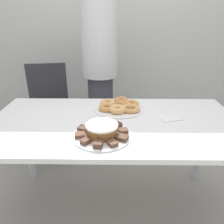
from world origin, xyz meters
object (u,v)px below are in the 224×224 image
(office_chair_left, at_px, (49,113))
(plate_donuts, at_px, (119,108))
(napkin, at_px, (170,118))
(person_standing, at_px, (100,70))
(frosted_cake, at_px, (103,130))
(plate_cake, at_px, (103,136))

(office_chair_left, xyz_separation_m, plate_donuts, (0.70, -0.60, 0.31))
(office_chair_left, xyz_separation_m, napkin, (1.03, -0.75, 0.31))
(napkin, bearing_deg, person_standing, 122.98)
(person_standing, relative_size, office_chair_left, 1.82)
(person_standing, bearing_deg, plate_donuts, -74.61)
(frosted_cake, height_order, napkin, frosted_cake)
(plate_cake, xyz_separation_m, frosted_cake, (0.00, 0.00, 0.04))
(plate_donuts, bearing_deg, napkin, -24.91)
(office_chair_left, xyz_separation_m, plate_cake, (0.61, -0.99, 0.31))
(person_standing, distance_m, plate_cake, 1.01)
(frosted_cake, bearing_deg, plate_donuts, 75.91)
(person_standing, distance_m, plate_donuts, 0.65)
(person_standing, bearing_deg, plate_cake, -85.97)
(office_chair_left, height_order, napkin, office_chair_left)
(plate_donuts, xyz_separation_m, napkin, (0.33, -0.15, -0.00))
(plate_donuts, bearing_deg, plate_cake, -104.09)
(person_standing, relative_size, plate_cake, 5.14)
(person_standing, relative_size, plate_donuts, 4.61)
(napkin, bearing_deg, plate_donuts, 155.09)
(napkin, bearing_deg, plate_cake, -150.77)
(office_chair_left, distance_m, frosted_cake, 1.21)
(person_standing, height_order, plate_cake, person_standing)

